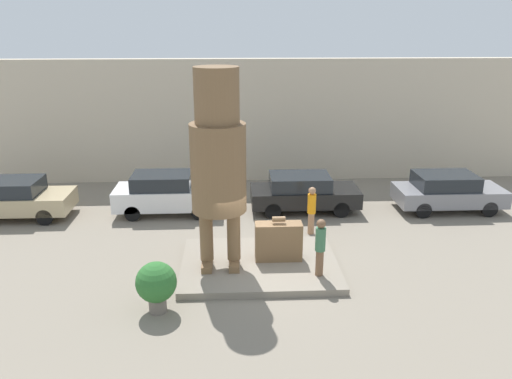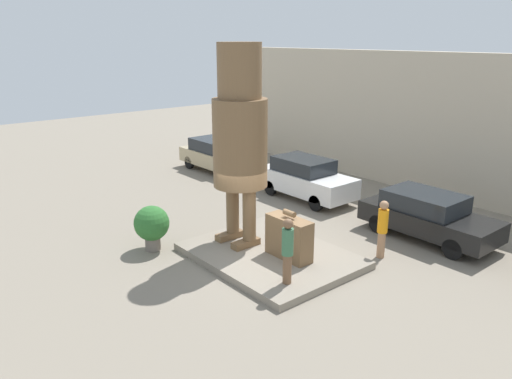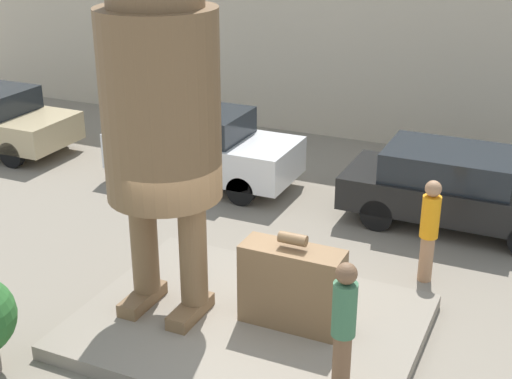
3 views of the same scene
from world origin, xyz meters
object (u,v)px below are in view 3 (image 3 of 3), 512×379
at_px(statue_figure, 159,78).
at_px(parked_car_white, 201,145).
at_px(tourist, 344,322).
at_px(parked_car_black, 456,187).
at_px(worker_hivis, 429,227).
at_px(giant_suitcase, 292,286).

xyz_separation_m(statue_figure, parked_car_white, (-2.21, 5.02, -2.81)).
height_order(statue_figure, tourist, statue_figure).
bearing_deg(parked_car_white, tourist, -48.67).
bearing_deg(parked_car_black, worker_hivis, -90.72).
bearing_deg(parked_car_white, worker_hivis, -23.03).
height_order(parked_car_black, worker_hivis, worker_hivis).
distance_m(statue_figure, giant_suitcase, 3.37).
distance_m(statue_figure, parked_car_white, 6.16).
bearing_deg(tourist, worker_hivis, 85.10).
distance_m(tourist, parked_car_white, 7.72).
height_order(parked_car_white, worker_hivis, worker_hivis).
bearing_deg(giant_suitcase, parked_car_white, 130.40).
bearing_deg(worker_hivis, giant_suitcase, -120.14).
xyz_separation_m(giant_suitcase, tourist, (1.10, -1.10, 0.35)).
relative_size(parked_car_white, worker_hivis, 2.35).
height_order(giant_suitcase, worker_hivis, worker_hivis).
height_order(parked_car_white, parked_car_black, parked_car_white).
bearing_deg(parked_car_white, statue_figure, -66.19).
bearing_deg(tourist, statue_figure, 164.97).
height_order(giant_suitcase, parked_car_white, parked_car_white).
relative_size(statue_figure, parked_car_white, 1.43).
xyz_separation_m(giant_suitcase, parked_car_white, (-4.00, 4.69, 0.03)).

